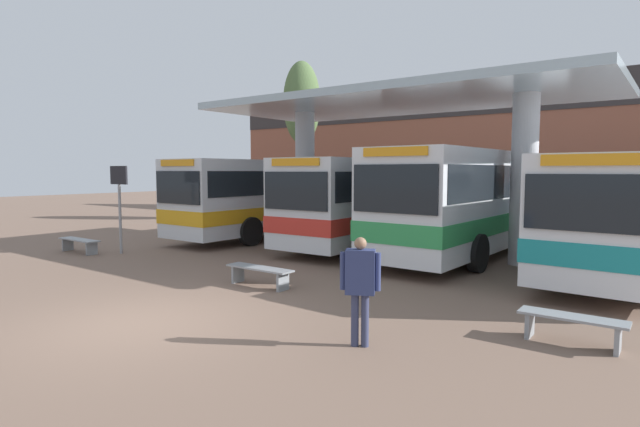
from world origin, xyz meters
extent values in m
plane|color=#755B4C|center=(0.00, 0.00, 0.00)|extent=(100.00, 100.00, 0.00)
cube|color=brown|center=(0.00, 23.67, 3.88)|extent=(40.00, 0.50, 7.77)
cube|color=#332D2D|center=(0.00, 23.67, 6.84)|extent=(40.00, 0.58, 1.86)
cylinder|color=silver|center=(-4.00, 9.91, 2.46)|extent=(0.73, 0.73, 4.92)
cylinder|color=silver|center=(4.00, 9.91, 2.46)|extent=(0.73, 0.73, 4.92)
cube|color=#9EB2BC|center=(0.00, 9.91, 5.04)|extent=(12.99, 6.06, 0.24)
cube|color=silver|center=(-6.13, 11.47, 1.74)|extent=(2.55, 11.58, 2.79)
cube|color=black|center=(-6.13, 11.47, 2.27)|extent=(2.59, 11.12, 0.89)
cube|color=orange|center=(-6.13, 11.47, 1.11)|extent=(2.59, 11.62, 0.50)
cube|color=black|center=(-6.18, 5.66, 2.16)|extent=(2.27, 0.08, 1.12)
cube|color=orange|center=(-6.18, 5.66, 3.00)|extent=(1.73, 0.06, 0.22)
cylinder|color=black|center=(-7.39, 7.89, 0.53)|extent=(0.29, 1.06, 1.06)
cylinder|color=black|center=(-4.93, 7.87, 0.53)|extent=(0.29, 1.06, 1.06)
cylinder|color=black|center=(-7.35, 14.65, 0.53)|extent=(0.29, 1.06, 1.06)
cylinder|color=black|center=(-4.88, 14.64, 0.53)|extent=(0.29, 1.06, 1.06)
cube|color=silver|center=(-1.51, 11.38, 1.73)|extent=(2.72, 10.57, 2.79)
cube|color=black|center=(-1.51, 11.38, 2.26)|extent=(2.75, 10.15, 0.89)
cube|color=red|center=(-1.51, 11.38, 1.10)|extent=(2.76, 10.61, 0.50)
cube|color=black|center=(-1.38, 6.10, 2.14)|extent=(2.26, 0.12, 1.11)
cube|color=orange|center=(-1.38, 6.10, 2.98)|extent=(1.72, 0.09, 0.22)
cylinder|color=black|center=(-2.66, 8.09, 0.51)|extent=(0.31, 1.03, 1.03)
cylinder|color=black|center=(-0.20, 8.15, 0.51)|extent=(0.31, 1.03, 1.03)
cylinder|color=black|center=(-2.82, 14.24, 0.51)|extent=(0.31, 1.03, 1.03)
cylinder|color=black|center=(-0.36, 14.30, 0.51)|extent=(0.31, 1.03, 1.03)
cube|color=silver|center=(2.19, 11.85, 1.84)|extent=(2.87, 12.21, 2.99)
cube|color=black|center=(2.19, 11.85, 2.40)|extent=(2.89, 11.73, 0.96)
cube|color=#2D934C|center=(2.19, 11.85, 1.16)|extent=(2.91, 12.25, 0.54)
cube|color=black|center=(2.02, 5.75, 2.28)|extent=(2.32, 0.13, 1.20)
cube|color=orange|center=(2.02, 5.75, 3.19)|extent=(1.77, 0.10, 0.22)
cylinder|color=black|center=(0.82, 8.13, 0.52)|extent=(0.31, 1.05, 1.05)
cylinder|color=black|center=(3.35, 8.05, 0.52)|extent=(0.31, 1.05, 1.05)
cylinder|color=black|center=(1.02, 15.23, 0.52)|extent=(0.31, 1.05, 1.05)
cylinder|color=black|center=(3.55, 15.16, 0.52)|extent=(0.31, 1.05, 1.05)
cube|color=silver|center=(6.50, 10.41, 1.71)|extent=(2.88, 10.15, 2.72)
cube|color=black|center=(6.50, 10.41, 2.23)|extent=(2.91, 9.75, 0.87)
cube|color=teal|center=(6.50, 10.41, 1.10)|extent=(2.92, 10.19, 0.49)
cube|color=black|center=(6.31, 5.36, 2.12)|extent=(2.30, 0.15, 1.09)
cube|color=orange|center=(6.31, 5.36, 2.93)|extent=(1.75, 0.12, 0.22)
cylinder|color=black|center=(5.14, 7.35, 0.55)|extent=(0.32, 1.10, 1.09)
cylinder|color=black|center=(5.36, 13.23, 0.55)|extent=(0.32, 1.10, 1.09)
cube|color=gray|center=(6.44, 3.37, 0.44)|extent=(1.57, 0.44, 0.04)
cube|color=gray|center=(5.81, 3.37, 0.21)|extent=(0.07, 0.37, 0.42)
cube|color=gray|center=(7.07, 3.37, 0.21)|extent=(0.07, 0.37, 0.42)
cube|color=gray|center=(-8.43, 3.37, 0.44)|extent=(1.91, 0.44, 0.04)
cube|color=gray|center=(-9.20, 3.37, 0.21)|extent=(0.07, 0.37, 0.42)
cube|color=gray|center=(-7.67, 3.37, 0.21)|extent=(0.07, 0.37, 0.42)
cube|color=gray|center=(-0.24, 3.37, 0.44)|extent=(1.81, 0.44, 0.04)
cube|color=gray|center=(-0.97, 3.37, 0.21)|extent=(0.07, 0.37, 0.42)
cube|color=gray|center=(0.48, 3.37, 0.21)|extent=(0.07, 0.37, 0.42)
cylinder|color=gray|center=(-7.20, 4.13, 1.14)|extent=(0.09, 0.09, 2.28)
cube|color=black|center=(-7.20, 4.13, 2.58)|extent=(0.90, 0.06, 0.60)
cylinder|color=#333856|center=(3.72, 1.30, 0.42)|extent=(0.16, 0.16, 0.83)
cylinder|color=#333856|center=(3.86, 1.38, 0.42)|extent=(0.16, 0.16, 0.83)
cube|color=navy|center=(3.79, 1.34, 1.18)|extent=(0.51, 0.42, 0.69)
sphere|color=#89664C|center=(3.79, 1.34, 1.62)|extent=(0.19, 0.19, 0.19)
cylinder|color=navy|center=(3.55, 1.22, 1.18)|extent=(0.12, 0.12, 0.59)
cylinder|color=navy|center=(4.03, 1.46, 1.18)|extent=(0.12, 0.12, 0.59)
cylinder|color=brown|center=(-9.50, 16.66, 2.61)|extent=(0.35, 0.35, 5.22)
ellipsoid|color=#516B3D|center=(-9.50, 16.66, 6.46)|extent=(2.05, 2.05, 4.51)
cube|color=navy|center=(5.54, 20.14, 0.78)|extent=(4.35, 1.97, 1.13)
cube|color=#1E2328|center=(5.54, 20.14, 1.72)|extent=(2.42, 1.75, 0.75)
cylinder|color=black|center=(4.25, 21.09, 0.30)|extent=(0.62, 0.24, 0.61)
cylinder|color=black|center=(4.18, 19.30, 0.30)|extent=(0.62, 0.24, 0.61)
camera|label=1|loc=(7.78, -5.12, 2.72)|focal=28.00mm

